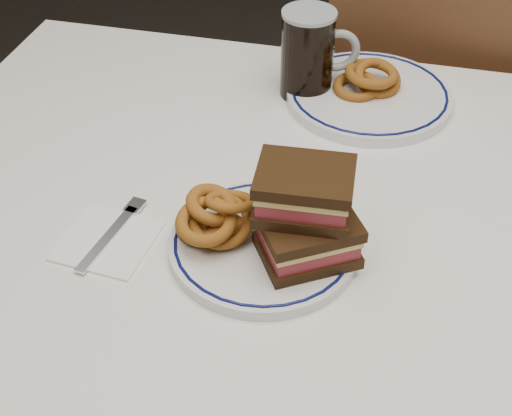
% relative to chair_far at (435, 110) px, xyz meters
% --- Properties ---
extents(dining_table, '(1.27, 0.87, 0.75)m').
position_rel_chair_far_xyz_m(dining_table, '(-0.16, -0.63, 0.11)').
color(dining_table, silver).
rests_on(dining_table, floor).
extents(chair_far, '(0.49, 0.49, 0.98)m').
position_rel_chair_far_xyz_m(chair_far, '(0.00, 0.00, 0.00)').
color(chair_far, '#432A15').
rests_on(chair_far, floor).
extents(main_plate, '(0.24, 0.24, 0.02)m').
position_rel_chair_far_xyz_m(main_plate, '(-0.22, -0.74, 0.23)').
color(main_plate, silver).
rests_on(main_plate, dining_table).
extents(reuben_sandwich, '(0.15, 0.14, 0.12)m').
position_rel_chair_far_xyz_m(reuben_sandwich, '(-0.16, -0.74, 0.29)').
color(reuben_sandwich, black).
rests_on(reuben_sandwich, main_plate).
extents(onion_rings_main, '(0.11, 0.10, 0.08)m').
position_rel_chair_far_xyz_m(onion_rings_main, '(-0.28, -0.74, 0.26)').
color(onion_rings_main, '#6B2F0E').
rests_on(onion_rings_main, main_plate).
extents(ketchup_ramekin, '(0.05, 0.05, 0.03)m').
position_rel_chair_far_xyz_m(ketchup_ramekin, '(-0.22, -0.64, 0.25)').
color(ketchup_ramekin, white).
rests_on(ketchup_ramekin, main_plate).
extents(beer_mug, '(0.13, 0.09, 0.15)m').
position_rel_chair_far_xyz_m(beer_mug, '(-0.23, -0.35, 0.29)').
color(beer_mug, black).
rests_on(beer_mug, dining_table).
extents(far_plate, '(0.27, 0.27, 0.02)m').
position_rel_chair_far_xyz_m(far_plate, '(-0.13, -0.35, 0.23)').
color(far_plate, silver).
rests_on(far_plate, dining_table).
extents(onion_rings_far, '(0.12, 0.10, 0.06)m').
position_rel_chair_far_xyz_m(onion_rings_far, '(-0.13, -0.34, 0.26)').
color(onion_rings_far, '#6B2F0E').
rests_on(onion_rings_far, far_plate).
extents(napkin_fork, '(0.13, 0.15, 0.01)m').
position_rel_chair_far_xyz_m(napkin_fork, '(-0.42, -0.77, 0.22)').
color(napkin_fork, white).
rests_on(napkin_fork, dining_table).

